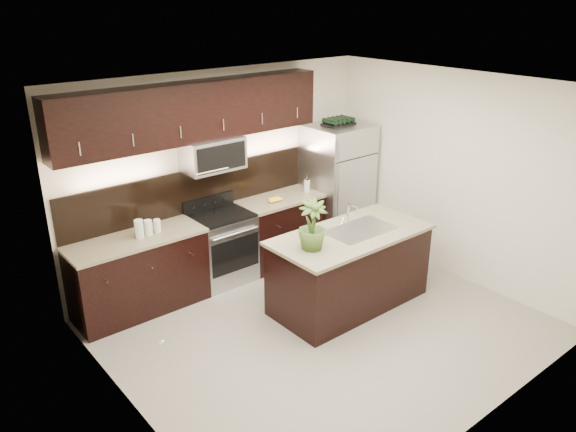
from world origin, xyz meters
name	(u,v)px	position (x,y,z in m)	size (l,w,h in m)	color
ground	(323,327)	(0.00, 0.00, 0.00)	(4.50, 4.50, 0.00)	gray
room_walls	(322,190)	(-0.11, -0.04, 1.70)	(4.52, 4.02, 2.71)	beige
counter_run	(208,252)	(-0.46, 1.69, 0.47)	(3.51, 0.65, 0.94)	black
upper_fixtures	(196,121)	(-0.43, 1.84, 2.14)	(3.49, 0.40, 1.66)	black
island	(349,269)	(0.60, 0.20, 0.47)	(1.96, 0.96, 0.94)	black
sink_faucet	(359,228)	(0.75, 0.21, 0.96)	(0.84, 0.50, 0.28)	silver
refrigerator	(336,186)	(1.74, 1.63, 0.91)	(0.87, 0.79, 1.81)	#B2B2B7
wine_rack	(339,121)	(1.74, 1.63, 1.86)	(0.45, 0.28, 0.10)	black
plant	(312,225)	(-0.04, 0.17, 1.22)	(0.32, 0.32, 0.56)	#3A5421
canisters	(146,228)	(-1.29, 1.65, 1.04)	(0.33, 0.12, 0.22)	silver
french_press	(307,185)	(1.17, 1.64, 1.04)	(0.09, 0.09, 0.26)	silver
bananas	(271,200)	(0.50, 1.61, 0.97)	(0.21, 0.16, 0.06)	yellow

